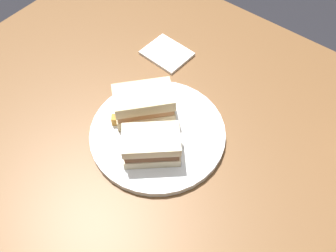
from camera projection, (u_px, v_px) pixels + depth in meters
name	position (u px, v px, depth m)	size (l,w,h in m)	color
ground_plane	(174.00, 242.00, 1.39)	(6.00, 6.00, 0.00)	black
dining_table	(175.00, 202.00, 1.09)	(1.20, 0.89, 0.72)	brown
plate	(158.00, 133.00, 0.79)	(0.29, 0.29, 0.01)	white
sandwich_half_left	(144.00, 104.00, 0.78)	(0.14, 0.14, 0.07)	beige
sandwich_half_right	(151.00, 145.00, 0.73)	(0.13, 0.13, 0.06)	beige
potato_wedge_front	(143.00, 119.00, 0.79)	(0.05, 0.02, 0.02)	gold
potato_wedge_middle	(145.00, 143.00, 0.75)	(0.05, 0.02, 0.02)	#AD702D
potato_wedge_back	(121.00, 120.00, 0.79)	(0.04, 0.02, 0.02)	#B77F33
potato_wedge_left_edge	(146.00, 121.00, 0.79)	(0.04, 0.02, 0.02)	#AD702D
potato_wedge_right_edge	(135.00, 124.00, 0.79)	(0.05, 0.02, 0.01)	gold
potato_wedge_stray	(135.00, 137.00, 0.76)	(0.04, 0.02, 0.02)	#B77F33
napkin	(167.00, 54.00, 0.93)	(0.11, 0.09, 0.01)	white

